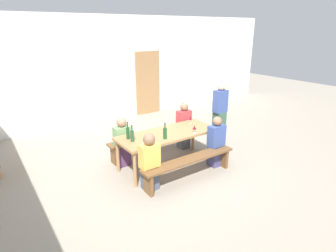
# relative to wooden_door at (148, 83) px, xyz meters

# --- Properties ---
(ground_plane) EXTENTS (24.00, 24.00, 0.00)m
(ground_plane) POSITION_rel_wooden_door_xyz_m (-1.72, -3.64, -1.05)
(ground_plane) COLOR gray
(back_wall) EXTENTS (14.00, 0.20, 3.20)m
(back_wall) POSITION_rel_wooden_door_xyz_m (-1.72, 0.14, 0.55)
(back_wall) COLOR silver
(back_wall) RESTS_ON ground
(wooden_door) EXTENTS (0.90, 0.06, 2.10)m
(wooden_door) POSITION_rel_wooden_door_xyz_m (0.00, 0.00, 0.00)
(wooden_door) COLOR #9E7247
(wooden_door) RESTS_ON ground
(tasting_table) EXTENTS (2.15, 0.85, 0.75)m
(tasting_table) POSITION_rel_wooden_door_xyz_m (-1.72, -3.64, -0.37)
(tasting_table) COLOR #9E7247
(tasting_table) RESTS_ON ground
(bench_near) EXTENTS (2.05, 0.30, 0.45)m
(bench_near) POSITION_rel_wooden_door_xyz_m (-1.72, -4.37, -0.69)
(bench_near) COLOR brown
(bench_near) RESTS_ON ground
(bench_far) EXTENTS (2.05, 0.30, 0.45)m
(bench_far) POSITION_rel_wooden_door_xyz_m (-1.72, -2.92, -0.69)
(bench_far) COLOR brown
(bench_far) RESTS_ON ground
(wine_bottle_0) EXTENTS (0.07, 0.07, 0.33)m
(wine_bottle_0) POSITION_rel_wooden_door_xyz_m (-2.55, -3.63, -0.18)
(wine_bottle_0) COLOR #234C2D
(wine_bottle_0) RESTS_ON tasting_table
(wine_bottle_1) EXTENTS (0.08, 0.08, 0.32)m
(wine_bottle_1) POSITION_rel_wooden_door_xyz_m (-1.95, -3.87, -0.18)
(wine_bottle_1) COLOR #194723
(wine_bottle_1) RESTS_ON tasting_table
(wine_bottle_2) EXTENTS (0.07, 0.07, 0.35)m
(wine_bottle_2) POSITION_rel_wooden_door_xyz_m (-2.56, -3.47, -0.17)
(wine_bottle_2) COLOR #194723
(wine_bottle_2) RESTS_ON tasting_table
(wine_glass_0) EXTENTS (0.08, 0.08, 0.17)m
(wine_glass_0) POSITION_rel_wooden_door_xyz_m (-1.27, -3.96, -0.18)
(wine_glass_0) COLOR silver
(wine_glass_0) RESTS_ON tasting_table
(wine_glass_1) EXTENTS (0.07, 0.07, 0.17)m
(wine_glass_1) POSITION_rel_wooden_door_xyz_m (-0.93, -3.41, -0.18)
(wine_glass_1) COLOR silver
(wine_glass_1) RESTS_ON tasting_table
(seated_guest_near_0) EXTENTS (0.36, 0.24, 1.09)m
(seated_guest_near_0) POSITION_rel_wooden_door_xyz_m (-2.52, -4.22, -0.52)
(seated_guest_near_0) COLOR #4A5263
(seated_guest_near_0) RESTS_ON ground
(seated_guest_near_1) EXTENTS (0.36, 0.24, 1.10)m
(seated_guest_near_1) POSITION_rel_wooden_door_xyz_m (-0.88, -4.22, -0.53)
(seated_guest_near_1) COLOR #424071
(seated_guest_near_1) RESTS_ON ground
(seated_guest_far_0) EXTENTS (0.35, 0.24, 1.08)m
(seated_guest_far_0) POSITION_rel_wooden_door_xyz_m (-2.49, -3.07, -0.53)
(seated_guest_far_0) COLOR #56345E
(seated_guest_far_0) RESTS_ON ground
(seated_guest_far_1) EXTENTS (0.34, 0.24, 1.14)m
(seated_guest_far_1) POSITION_rel_wooden_door_xyz_m (-0.85, -3.07, -0.51)
(seated_guest_far_1) COLOR #545761
(seated_guest_far_1) RESTS_ON ground
(standing_host) EXTENTS (0.32, 0.24, 1.64)m
(standing_host) POSITION_rel_wooden_door_xyz_m (-0.11, -3.52, -0.24)
(standing_host) COLOR #365744
(standing_host) RESTS_ON ground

